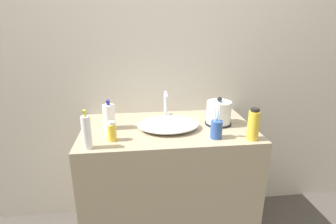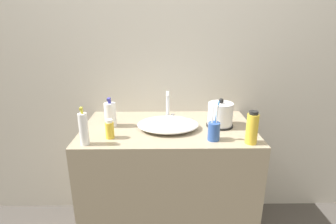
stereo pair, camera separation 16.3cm
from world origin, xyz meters
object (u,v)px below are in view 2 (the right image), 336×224
at_px(electric_kettle, 220,115).
at_px(hand_cream_bottle, 110,129).
at_px(shampoo_bottle, 84,129).
at_px(mouthwash_bottle, 252,128).
at_px(faucet, 168,105).
at_px(toothbrush_cup, 214,131).
at_px(lotion_bottle, 110,114).

relative_size(electric_kettle, hand_cream_bottle, 1.64).
bearing_deg(shampoo_bottle, electric_kettle, 18.40).
bearing_deg(mouthwash_bottle, hand_cream_bottle, 174.21).
relative_size(faucet, toothbrush_cup, 0.86).
relative_size(electric_kettle, lotion_bottle, 0.98).
xyz_separation_m(lotion_bottle, mouthwash_bottle, (0.81, -0.26, 0.01)).
height_order(electric_kettle, mouthwash_bottle, same).
xyz_separation_m(shampoo_bottle, hand_cream_bottle, (0.12, 0.08, -0.04)).
bearing_deg(lotion_bottle, electric_kettle, -0.71).
height_order(toothbrush_cup, mouthwash_bottle, toothbrush_cup).
xyz_separation_m(faucet, shampoo_bottle, (-0.46, -0.38, -0.02)).
bearing_deg(electric_kettle, faucet, 160.48).
height_order(toothbrush_cup, lotion_bottle, toothbrush_cup).
distance_m(toothbrush_cup, lotion_bottle, 0.66).
xyz_separation_m(toothbrush_cup, lotion_bottle, (-0.62, 0.22, 0.02)).
distance_m(shampoo_bottle, hand_cream_bottle, 0.15).
height_order(lotion_bottle, mouthwash_bottle, lotion_bottle).
bearing_deg(hand_cream_bottle, shampoo_bottle, -144.74).
distance_m(faucet, hand_cream_bottle, 0.45).
bearing_deg(toothbrush_cup, hand_cream_bottle, 176.59).
bearing_deg(shampoo_bottle, hand_cream_bottle, 35.26).
relative_size(lotion_bottle, hand_cream_bottle, 1.68).
relative_size(electric_kettle, toothbrush_cup, 0.81).
relative_size(faucet, shampoo_bottle, 0.93).
bearing_deg(faucet, toothbrush_cup, -52.77).
bearing_deg(hand_cream_bottle, toothbrush_cup, -3.41).
relative_size(shampoo_bottle, mouthwash_bottle, 1.15).
distance_m(electric_kettle, toothbrush_cup, 0.23).
relative_size(faucet, hand_cream_bottle, 1.76).
xyz_separation_m(shampoo_bottle, mouthwash_bottle, (0.90, 0.00, -0.00)).
height_order(mouthwash_bottle, hand_cream_bottle, mouthwash_bottle).
xyz_separation_m(electric_kettle, shampoo_bottle, (-0.78, -0.26, 0.02)).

